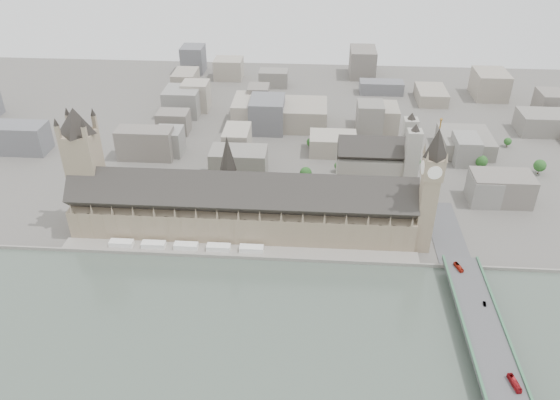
# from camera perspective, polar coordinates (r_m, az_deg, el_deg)

# --- Properties ---
(ground) EXTENTS (900.00, 900.00, 0.00)m
(ground) POSITION_cam_1_polar(r_m,az_deg,el_deg) (421.97, -4.24, -4.90)
(ground) COLOR #595651
(ground) RESTS_ON ground
(embankment_wall) EXTENTS (600.00, 1.50, 3.00)m
(embankment_wall) POSITION_cam_1_polar(r_m,az_deg,el_deg) (409.28, -4.52, -5.98)
(embankment_wall) COLOR gray
(embankment_wall) RESTS_ON ground
(river_terrace) EXTENTS (270.00, 15.00, 2.00)m
(river_terrace) POSITION_cam_1_polar(r_m,az_deg,el_deg) (415.45, -4.38, -5.40)
(river_terrace) COLOR gray
(river_terrace) RESTS_ON ground
(terrace_tents) EXTENTS (118.00, 7.00, 4.00)m
(terrace_tents) POSITION_cam_1_polar(r_m,az_deg,el_deg) (421.19, -9.80, -4.74)
(terrace_tents) COLOR white
(terrace_tents) RESTS_ON river_terrace
(palace_of_westminster) EXTENTS (265.00, 40.73, 55.44)m
(palace_of_westminster) POSITION_cam_1_polar(r_m,az_deg,el_deg) (425.08, -4.00, -0.86)
(palace_of_westminster) COLOR gray
(palace_of_westminster) RESTS_ON ground
(elizabeth_tower) EXTENTS (17.00, 17.00, 107.50)m
(elizabeth_tower) POSITION_cam_1_polar(r_m,az_deg,el_deg) (401.96, 15.47, 1.77)
(elizabeth_tower) COLOR gray
(elizabeth_tower) RESTS_ON ground
(victoria_tower) EXTENTS (30.00, 30.00, 100.00)m
(victoria_tower) POSITION_cam_1_polar(r_m,az_deg,el_deg) (446.72, -19.79, 3.73)
(victoria_tower) COLOR gray
(victoria_tower) RESTS_ON ground
(central_tower) EXTENTS (13.00, 13.00, 48.00)m
(central_tower) POSITION_cam_1_polar(r_m,az_deg,el_deg) (414.11, -5.45, 3.77)
(central_tower) COLOR gray
(central_tower) RESTS_ON ground
(westminster_bridge) EXTENTS (25.00, 325.00, 10.25)m
(westminster_bridge) POSITION_cam_1_polar(r_m,az_deg,el_deg) (365.02, 20.50, -13.26)
(westminster_bridge) COLOR #474749
(westminster_bridge) RESTS_ON ground
(bridge_parapets) EXTENTS (25.00, 235.00, 1.15)m
(bridge_parapets) POSITION_cam_1_polar(r_m,az_deg,el_deg) (332.40, 22.55, -17.92)
(bridge_parapets) COLOR #3C6E4D
(bridge_parapets) RESTS_ON westminster_bridge
(westminster_abbey) EXTENTS (68.00, 36.00, 64.00)m
(westminster_abbey) POSITION_cam_1_polar(r_m,az_deg,el_deg) (488.64, 10.19, 3.66)
(westminster_abbey) COLOR #A8A397
(westminster_abbey) RESTS_ON ground
(city_skyline_inland) EXTENTS (720.00, 360.00, 38.00)m
(city_skyline_inland) POSITION_cam_1_polar(r_m,az_deg,el_deg) (626.59, -1.29, 10.02)
(city_skyline_inland) COLOR gray
(city_skyline_inland) RESTS_ON ground
(park_trees) EXTENTS (110.00, 30.00, 15.00)m
(park_trees) POSITION_cam_1_polar(r_m,az_deg,el_deg) (468.22, -4.51, 0.28)
(park_trees) COLOR #20491A
(park_trees) RESTS_ON ground
(red_bus_north) EXTENTS (5.46, 10.39, 2.83)m
(red_bus_north) POSITION_cam_1_polar(r_m,az_deg,el_deg) (402.53, 18.15, -6.67)
(red_bus_north) COLOR red
(red_bus_north) RESTS_ON westminster_bridge
(red_bus_south) EXTENTS (5.09, 12.56, 3.41)m
(red_bus_south) POSITION_cam_1_polar(r_m,az_deg,el_deg) (336.12, 23.29, -17.16)
(red_bus_south) COLOR #A2141A
(red_bus_south) RESTS_ON westminster_bridge
(car_silver) EXTENTS (1.93, 4.45, 1.43)m
(car_silver) POSITION_cam_1_polar(r_m,az_deg,el_deg) (379.05, 20.60, -10.12)
(car_silver) COLOR gray
(car_silver) RESTS_ON westminster_bridge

